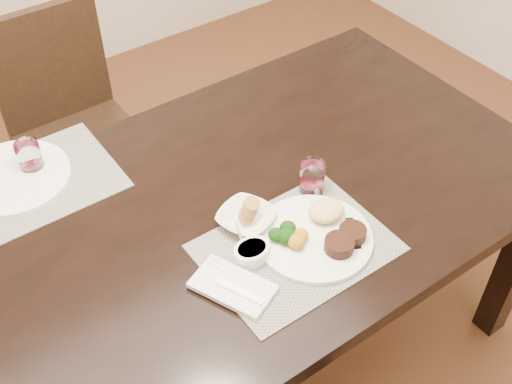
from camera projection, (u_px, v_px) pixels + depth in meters
ground_plane at (212, 371)px, 2.19m from camera, size 4.50×4.50×0.00m
dining_table at (200, 241)px, 1.73m from camera, size 2.00×1.00×0.75m
chair_far at (70, 118)px, 2.39m from camera, size 0.42×0.42×0.90m
placemat_near at (296, 248)px, 1.60m from camera, size 0.46×0.34×0.00m
placemat_far at (31, 184)px, 1.77m from camera, size 0.46×0.34×0.00m
dinner_plate at (320, 233)px, 1.61m from camera, size 0.30×0.30×0.05m
napkin_fork at (233, 286)px, 1.50m from camera, size 0.18×0.22×0.02m
steak_knife at (345, 228)px, 1.64m from camera, size 0.09×0.25×0.01m
cracker_bowl at (246, 218)px, 1.64m from camera, size 0.18×0.18×0.06m
sauce_ramekin at (252, 252)px, 1.56m from camera, size 0.09×0.14×0.07m
wine_glass_near at (312, 178)px, 1.72m from camera, size 0.07×0.07×0.09m
far_plate at (14, 177)px, 1.77m from camera, size 0.31×0.31×0.01m
wine_glass_far at (30, 158)px, 1.78m from camera, size 0.07×0.07×0.09m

